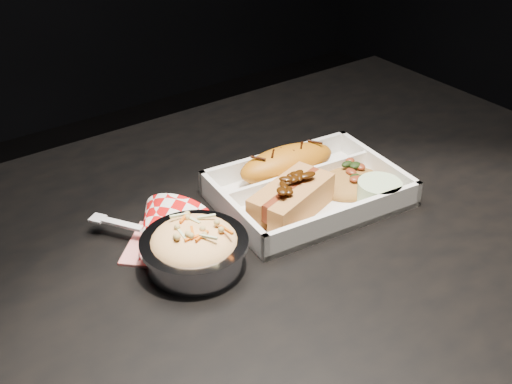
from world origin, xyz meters
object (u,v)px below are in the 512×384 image
(hotdog, at_px, (291,197))
(foil_coleslaw_cup, at_px, (194,247))
(fried_pastry, at_px, (287,163))
(dining_table, at_px, (260,297))
(food_tray, at_px, (308,193))
(napkin_fork, at_px, (160,236))

(hotdog, bearing_deg, foil_coleslaw_cup, 166.98)
(fried_pastry, bearing_deg, hotdog, -124.62)
(foil_coleslaw_cup, bearing_deg, dining_table, -4.94)
(food_tray, height_order, foil_coleslaw_cup, foil_coleslaw_cup)
(napkin_fork, bearing_deg, food_tray, 50.89)
(fried_pastry, xyz_separation_m, hotdog, (-0.05, -0.08, 0.00))
(dining_table, height_order, fried_pastry, fried_pastry)
(foil_coleslaw_cup, bearing_deg, food_tray, 9.70)
(fried_pastry, xyz_separation_m, foil_coleslaw_cup, (-0.21, -0.09, -0.00))
(foil_coleslaw_cup, height_order, napkin_fork, napkin_fork)
(hotdog, xyz_separation_m, foil_coleslaw_cup, (-0.16, -0.01, -0.00))
(dining_table, xyz_separation_m, napkin_fork, (-0.11, 0.07, 0.11))
(foil_coleslaw_cup, bearing_deg, fried_pastry, 23.14)
(hotdog, relative_size, foil_coleslaw_cup, 1.06)
(food_tray, relative_size, hotdog, 1.96)
(food_tray, height_order, hotdog, hotdog)
(fried_pastry, relative_size, foil_coleslaw_cup, 1.17)
(napkin_fork, bearing_deg, hotdog, 42.15)
(foil_coleslaw_cup, relative_size, napkin_fork, 0.77)
(food_tray, distance_m, napkin_fork, 0.22)
(napkin_fork, bearing_deg, dining_table, 24.86)
(food_tray, distance_m, fried_pastry, 0.06)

